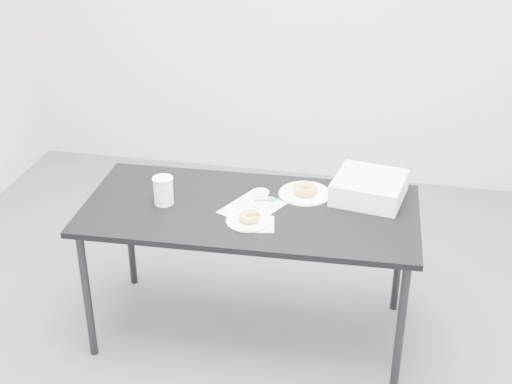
% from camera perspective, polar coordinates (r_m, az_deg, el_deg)
% --- Properties ---
extents(floor, '(4.00, 4.00, 0.00)m').
position_cam_1_polar(floor, '(3.68, -1.60, -11.86)').
color(floor, '#535358').
rests_on(floor, ground).
extents(table, '(1.60, 0.79, 0.72)m').
position_cam_1_polar(table, '(3.38, -0.48, -2.08)').
color(table, black).
rests_on(table, floor).
extents(scorecard, '(0.31, 0.34, 0.00)m').
position_cam_1_polar(scorecard, '(3.35, -0.31, -1.26)').
color(scorecard, white).
rests_on(scorecard, table).
extents(logo_patch, '(0.06, 0.06, 0.00)m').
position_cam_1_polar(logo_patch, '(3.42, 1.27, -0.62)').
color(logo_patch, green).
rests_on(logo_patch, scorecard).
extents(pen, '(0.12, 0.05, 0.01)m').
position_cam_1_polar(pen, '(3.41, 0.91, -0.62)').
color(pen, '#0C828E').
rests_on(pen, scorecard).
extents(napkin, '(0.17, 0.17, 0.00)m').
position_cam_1_polar(napkin, '(3.22, 0.12, -2.59)').
color(napkin, white).
rests_on(napkin, table).
extents(plate_near, '(0.21, 0.21, 0.01)m').
position_cam_1_polar(plate_near, '(3.24, -0.52, -2.30)').
color(plate_near, white).
rests_on(plate_near, napkin).
extents(donut_near, '(0.10, 0.10, 0.03)m').
position_cam_1_polar(donut_near, '(3.23, -0.52, -1.99)').
color(donut_near, '#C7893F').
rests_on(donut_near, plate_near).
extents(plate_far, '(0.26, 0.26, 0.01)m').
position_cam_1_polar(plate_far, '(3.48, 3.92, -0.13)').
color(plate_far, white).
rests_on(plate_far, table).
extents(donut_far, '(0.15, 0.15, 0.04)m').
position_cam_1_polar(donut_far, '(3.47, 3.93, 0.21)').
color(donut_far, '#C7893F').
rests_on(donut_far, plate_far).
extents(coffee_cup, '(0.09, 0.09, 0.14)m').
position_cam_1_polar(coffee_cup, '(3.39, -7.42, 0.11)').
color(coffee_cup, white).
rests_on(coffee_cup, table).
extents(cup_lid, '(0.09, 0.09, 0.01)m').
position_cam_1_polar(cup_lid, '(3.48, 0.34, -0.06)').
color(cup_lid, silver).
rests_on(cup_lid, table).
extents(bakery_box, '(0.37, 0.37, 0.11)m').
position_cam_1_polar(bakery_box, '(3.46, 9.05, 0.35)').
color(bakery_box, white).
rests_on(bakery_box, table).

